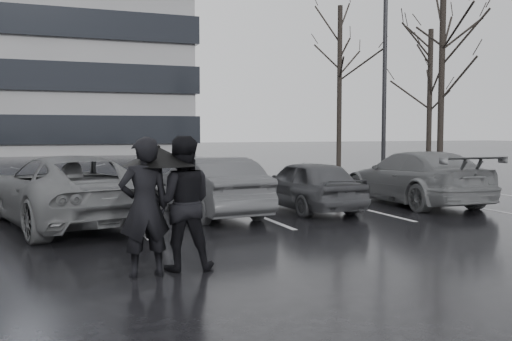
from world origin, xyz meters
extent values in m
plane|color=black|center=(0.00, 0.00, 0.00)|extent=(160.00, 160.00, 0.00)
imported|color=black|center=(2.02, 2.40, 0.61)|extent=(1.69, 3.70, 1.23)
imported|color=#29292B|center=(-0.41, 2.48, 0.66)|extent=(1.81, 4.13, 1.32)
imported|color=#47474A|center=(-3.51, 2.28, 0.71)|extent=(3.52, 5.53, 1.42)
imported|color=#47474A|center=(5.17, 2.48, 0.69)|extent=(2.06, 4.83, 1.39)
imported|color=black|center=(-2.72, -2.47, 0.92)|extent=(0.70, 0.49, 1.84)
imported|color=black|center=(-2.18, -2.29, 0.92)|extent=(1.02, 0.86, 1.85)
cylinder|color=black|center=(-2.47, -2.21, 0.74)|extent=(0.02, 0.02, 1.48)
cone|color=black|center=(-2.47, -2.21, 1.57)|extent=(1.02, 1.02, 0.26)
sphere|color=black|center=(-2.47, -2.21, 1.70)|extent=(0.05, 0.05, 0.05)
cylinder|color=gray|center=(8.18, 8.50, 0.10)|extent=(0.50, 0.50, 0.20)
cylinder|color=black|center=(8.18, 8.50, 4.54)|extent=(0.16, 0.16, 9.07)
cube|color=#AFAFB2|center=(-2.20, 2.50, 0.00)|extent=(0.12, 5.00, 0.00)
cube|color=#AFAFB2|center=(0.60, 2.50, 0.00)|extent=(0.12, 5.00, 0.00)
cube|color=#AFAFB2|center=(3.40, 2.50, 0.00)|extent=(0.12, 5.00, 0.00)
cube|color=#AFAFB2|center=(6.20, 2.50, 0.00)|extent=(0.12, 5.00, 0.00)
cylinder|color=black|center=(12.00, 10.00, 4.00)|extent=(0.26, 0.26, 8.00)
cylinder|color=black|center=(14.50, 14.00, 3.50)|extent=(0.26, 0.26, 7.00)
cylinder|color=black|center=(11.00, 17.00, 4.25)|extent=(0.26, 0.26, 8.50)
camera|label=1|loc=(-3.99, -9.93, 1.92)|focal=40.00mm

